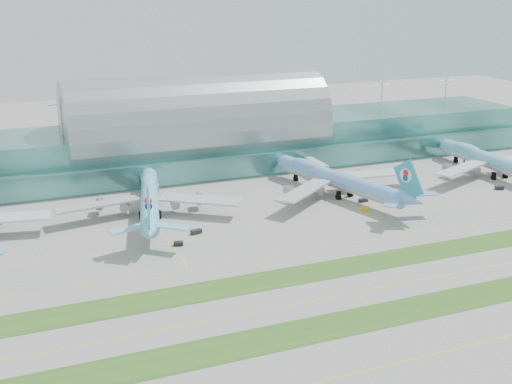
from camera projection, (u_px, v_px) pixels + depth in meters
name	position (u px, v px, depth m)	size (l,w,h in m)	color
ground	(325.00, 274.00, 188.40)	(700.00, 700.00, 0.00)	gray
terminal	(197.00, 137.00, 298.07)	(340.00, 69.10, 36.00)	#3D7A75
grass_strip_near	(377.00, 317.00, 163.61)	(420.00, 12.00, 0.08)	#2D591E
grass_strip_far	(322.00, 271.00, 190.15)	(420.00, 12.00, 0.08)	#2D591E
taxiline_a	(424.00, 356.00, 145.92)	(420.00, 0.35, 0.01)	yellow
taxiline_b	(349.00, 294.00, 176.01)	(420.00, 0.35, 0.01)	yellow
taxiline_c	(299.00, 251.00, 204.32)	(420.00, 0.35, 0.01)	yellow
taxiline_d	(272.00, 229.00, 223.79)	(420.00, 0.35, 0.01)	yellow
airliner_b	(149.00, 198.00, 235.34)	(66.69, 76.81, 21.34)	#68C9E5
airliner_c	(337.00, 178.00, 258.37)	(69.97, 80.90, 22.64)	#69A1E8
airliner_d	(493.00, 161.00, 284.76)	(71.93, 81.48, 22.46)	#61BBD6
gse_c	(178.00, 243.00, 208.94)	(3.08, 1.86, 1.33)	black
gse_d	(196.00, 232.00, 218.82)	(3.79, 1.81, 1.53)	black
gse_e	(365.00, 209.00, 241.76)	(3.00, 1.80, 1.53)	#BFB50B
gse_f	(363.00, 200.00, 251.79)	(3.78, 1.67, 1.39)	black
gse_g	(499.00, 188.00, 267.24)	(3.45, 1.77, 1.57)	black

